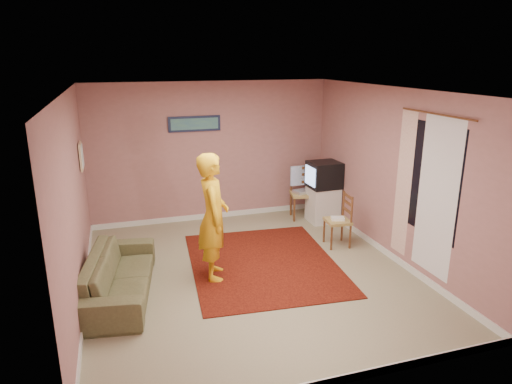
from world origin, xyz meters
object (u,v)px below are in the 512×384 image
object	(u,v)px
chair_b	(338,215)
person	(213,217)
tv_cabinet	(323,204)
chair_a	(303,188)
crt_tv	(324,175)
sofa	(119,275)

from	to	relation	value
chair_b	person	xyz separation A→B (m)	(-2.18, -0.49, 0.36)
tv_cabinet	chair_a	world-z (taller)	chair_a
crt_tv	chair_a	world-z (taller)	crt_tv
tv_cabinet	chair_b	size ratio (longest dim) A/B	1.41
chair_a	sofa	xyz separation A→B (m)	(-3.46, -2.06, -0.32)
tv_cabinet	crt_tv	bearing A→B (deg)	-178.57
chair_b	sofa	size ratio (longest dim) A/B	0.24
chair_b	chair_a	bearing A→B (deg)	-174.14
tv_cabinet	sofa	size ratio (longest dim) A/B	0.34
tv_cabinet	chair_b	bearing A→B (deg)	-103.72
tv_cabinet	person	world-z (taller)	person
crt_tv	sofa	bearing A→B (deg)	-156.11
chair_b	tv_cabinet	bearing A→B (deg)	171.43
crt_tv	chair_b	size ratio (longest dim) A/B	1.22
person	crt_tv	bearing A→B (deg)	-47.12
tv_cabinet	crt_tv	xyz separation A→B (m)	(-0.01, -0.00, 0.58)
person	tv_cabinet	bearing A→B (deg)	-47.18
sofa	person	xyz separation A→B (m)	(1.30, 0.16, 0.61)
person	sofa	bearing A→B (deg)	106.25
crt_tv	sofa	world-z (taller)	crt_tv
chair_b	person	bearing A→B (deg)	-72.22
tv_cabinet	sofa	distance (m)	4.15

